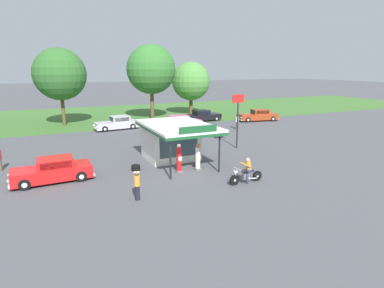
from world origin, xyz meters
The scene contains 18 objects.
ground_plane centered at (0.00, 0.00, 0.00)m, with size 300.00×300.00×0.00m, color #4C4C51.
grass_verge_strip centered at (0.00, 30.00, 0.00)m, with size 120.00×24.00×0.01m, color #3D6B2D.
service_station_kiosk centered at (0.85, 3.69, 1.69)m, with size 4.39×6.93×3.35m.
gas_pump_nearside centered at (0.15, 0.63, 0.89)m, with size 0.44×0.44×1.95m.
gas_pump_offside centered at (1.55, 0.63, 0.83)m, with size 0.44×0.44×1.83m.
motorcycle_with_rider centered at (3.09, -3.05, 0.65)m, with size 2.33×0.70×1.58m.
featured_classic_sedan centered at (-7.63, 2.22, 0.68)m, with size 4.90×2.16×1.47m.
parked_car_back_row_centre_right centered at (11.05, 19.04, 0.67)m, with size 5.34×2.19×1.48m.
parked_car_back_row_centre centered at (-0.36, 17.95, 0.68)m, with size 5.11×2.42×1.52m.
parked_car_back_row_far_right centered at (18.00, 16.18, 0.69)m, with size 5.64×2.66×1.52m.
parked_car_back_row_right centered at (6.12, 14.79, 0.74)m, with size 5.16×2.06×1.64m.
bystander_leaning_by_kiosk centered at (-3.67, -2.80, 0.84)m, with size 0.34×0.34×1.58m.
bystander_chatting_near_pumps centered at (12.11, 12.21, 0.91)m, with size 0.37×0.37×1.69m.
tree_oak_left centered at (5.69, 23.59, 6.67)m, with size 6.56×6.56×9.97m.
tree_oak_centre centered at (12.52, 25.70, 4.83)m, with size 5.70×5.70×7.80m.
tree_oak_distant_spare centered at (-5.66, 23.10, 6.01)m, with size 6.15×6.15×9.22m.
roadside_pole_sign centered at (7.33, 4.72, 3.20)m, with size 1.10×0.12×4.67m.
spare_tire_stack centered at (-2.42, 2.21, 0.18)m, with size 0.60×0.60×0.36m.
Camera 1 is at (-7.68, -18.43, 6.84)m, focal length 29.88 mm.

